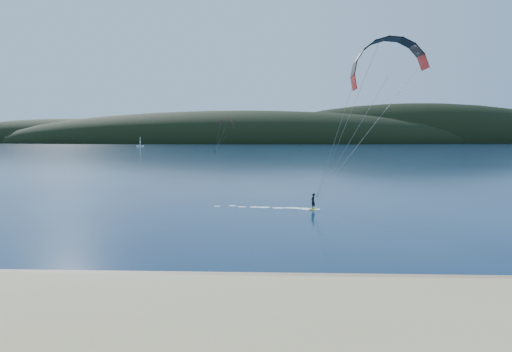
# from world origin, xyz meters

# --- Properties ---
(ground) EXTENTS (1800.00, 1800.00, 0.00)m
(ground) POSITION_xyz_m (0.00, 0.00, 0.00)
(ground) COLOR #071638
(ground) RESTS_ON ground
(wet_sand) EXTENTS (220.00, 2.50, 0.10)m
(wet_sand) POSITION_xyz_m (0.00, 4.50, 0.05)
(wet_sand) COLOR #967857
(wet_sand) RESTS_ON ground
(headland) EXTENTS (1200.00, 310.00, 140.00)m
(headland) POSITION_xyz_m (0.63, 745.28, 0.00)
(headland) COLOR black
(headland) RESTS_ON ground
(kitesurfer_near) EXTENTS (20.43, 8.25, 15.68)m
(kitesurfer_near) POSITION_xyz_m (14.41, 22.50, 12.41)
(kitesurfer_near) COLOR #BEC316
(kitesurfer_near) RESTS_ON ground
(kitesurfer_far) EXTENTS (10.55, 5.42, 16.18)m
(kitesurfer_far) POSITION_xyz_m (-18.20, 194.28, 13.71)
(kitesurfer_far) COLOR #BEC316
(kitesurfer_far) RESTS_ON ground
(sailboat) EXTENTS (7.54, 4.77, 10.57)m
(sailboat) POSITION_xyz_m (-124.58, 397.09, 0.78)
(sailboat) COLOR white
(sailboat) RESTS_ON ground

